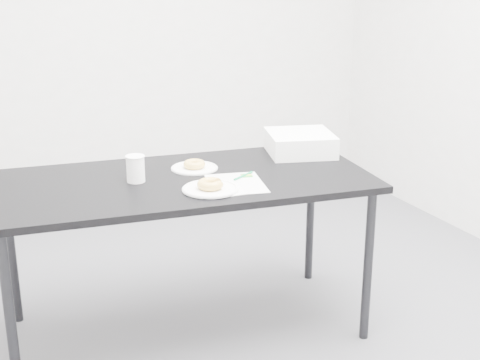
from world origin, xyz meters
name	(u,v)px	position (x,y,z in m)	size (l,w,h in m)	color
floor	(223,335)	(0.00, 0.00, 0.00)	(4.00, 4.00, 0.00)	#535257
wall_back	(108,20)	(0.00, 2.00, 1.35)	(4.00, 0.02, 2.70)	silver
table	(183,190)	(-0.14, 0.13, 0.72)	(1.80, 1.00, 0.78)	black
scorecard	(236,183)	(0.05, -0.05, 0.78)	(0.24, 0.31, 0.00)	silver
logo_patch	(247,175)	(0.14, 0.04, 0.79)	(0.05, 0.05, 0.00)	green
pen	(243,176)	(0.12, 0.03, 0.79)	(0.01, 0.01, 0.14)	#0B7C48
napkin	(221,191)	(-0.05, -0.11, 0.79)	(0.17, 0.17, 0.00)	silver
plate_near	(210,189)	(-0.09, -0.08, 0.79)	(0.25, 0.25, 0.01)	white
donut_near	(210,184)	(-0.09, -0.08, 0.81)	(0.12, 0.12, 0.04)	gold
plate_far	(194,168)	(-0.04, 0.24, 0.79)	(0.22, 0.22, 0.01)	white
donut_far	(194,164)	(-0.04, 0.24, 0.81)	(0.10, 0.10, 0.03)	gold
coffee_cup	(136,169)	(-0.35, 0.17, 0.84)	(0.08, 0.08, 0.12)	white
cup_lid	(195,164)	(-0.01, 0.30, 0.79)	(0.10, 0.10, 0.01)	white
bakery_box	(300,143)	(0.56, 0.28, 0.84)	(0.33, 0.33, 0.11)	white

